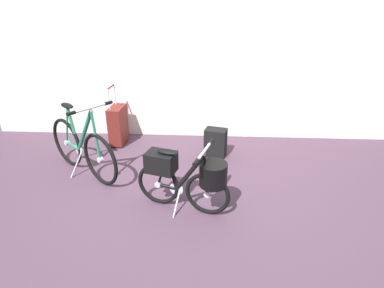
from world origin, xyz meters
TOP-DOWN VIEW (x-y plane):
  - ground_plane at (0.00, 0.00)m, footprint 6.18×6.18m
  - back_wall at (0.00, 1.83)m, footprint 6.18×0.10m
  - folding_bike_foreground at (-0.08, -0.07)m, footprint 0.93×0.52m
  - display_bike_left at (-1.33, 0.57)m, footprint 1.04×0.83m
  - rolling_suitcase at (-1.15, 1.44)m, footprint 0.20×0.37m
  - backpack_on_floor at (0.21, 1.13)m, footprint 0.31×0.27m

SIDE VIEW (x-z plane):
  - ground_plane at x=0.00m, z-range 0.00..0.00m
  - backpack_on_floor at x=0.21m, z-range 0.00..0.37m
  - rolling_suitcase at x=-1.15m, z-range -0.13..0.70m
  - display_bike_left at x=-1.33m, z-range -0.11..0.79m
  - folding_bike_foreground at x=-0.08m, z-range 0.03..0.72m
  - back_wall at x=0.00m, z-range 0.00..3.08m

